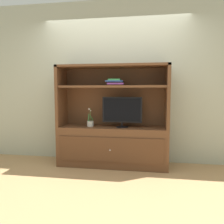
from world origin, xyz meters
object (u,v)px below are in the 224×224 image
(potted_plant, at_px, (90,123))
(media_console, at_px, (113,135))
(tv_monitor, at_px, (122,111))
(magazine_stack, at_px, (115,83))

(potted_plant, bearing_deg, media_console, 4.18)
(tv_monitor, xyz_separation_m, magazine_stack, (-0.11, 0.03, 0.46))
(media_console, bearing_deg, tv_monitor, -12.92)
(potted_plant, height_order, magazine_stack, magazine_stack)
(tv_monitor, height_order, magazine_stack, magazine_stack)
(tv_monitor, bearing_deg, potted_plant, 178.92)
(media_console, relative_size, potted_plant, 5.92)
(media_console, bearing_deg, magazine_stack, -9.93)
(magazine_stack, bearing_deg, tv_monitor, -14.18)
(media_console, distance_m, magazine_stack, 0.86)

